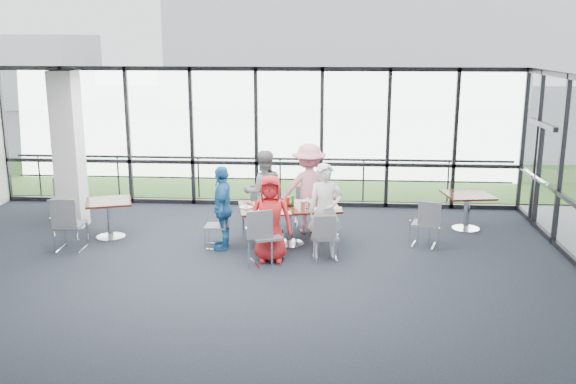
# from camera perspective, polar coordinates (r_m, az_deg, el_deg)

# --- Properties ---
(floor) EXTENTS (12.00, 10.00, 0.02)m
(floor) POSITION_cam_1_polar(r_m,az_deg,el_deg) (10.40, -6.08, -8.16)
(floor) COLOR black
(floor) RESTS_ON ground
(ceiling) EXTENTS (12.00, 10.00, 0.04)m
(ceiling) POSITION_cam_1_polar(r_m,az_deg,el_deg) (9.69, -6.56, 9.76)
(ceiling) COLOR white
(ceiling) RESTS_ON ground
(wall_front) EXTENTS (12.00, 0.10, 3.20)m
(wall_front) POSITION_cam_1_polar(r_m,az_deg,el_deg) (5.33, -16.15, -11.69)
(wall_front) COLOR silver
(wall_front) RESTS_ON ground
(curtain_wall_back) EXTENTS (12.00, 0.10, 3.20)m
(curtain_wall_back) POSITION_cam_1_polar(r_m,az_deg,el_deg) (14.78, -2.84, 4.87)
(curtain_wall_back) COLOR white
(curtain_wall_back) RESTS_ON ground
(exit_door) EXTENTS (0.12, 1.60, 2.10)m
(exit_door) POSITION_cam_1_polar(r_m,az_deg,el_deg) (14.18, 21.36, 1.32)
(exit_door) COLOR black
(exit_door) RESTS_ON ground
(structural_column) EXTENTS (0.50, 0.50, 3.20)m
(structural_column) POSITION_cam_1_polar(r_m,az_deg,el_deg) (13.80, -18.92, 3.53)
(structural_column) COLOR white
(structural_column) RESTS_ON ground
(apron) EXTENTS (80.00, 70.00, 0.02)m
(apron) POSITION_cam_1_polar(r_m,az_deg,el_deg) (19.96, -1.05, 2.44)
(apron) COLOR gray
(apron) RESTS_ON ground
(grass_strip) EXTENTS (80.00, 5.00, 0.01)m
(grass_strip) POSITION_cam_1_polar(r_m,az_deg,el_deg) (18.01, -1.63, 1.31)
(grass_strip) COLOR #316027
(grass_strip) RESTS_ON ground
(hangar_main) EXTENTS (24.00, 10.00, 6.00)m
(hangar_main) POSITION_cam_1_polar(r_m,az_deg,el_deg) (41.57, 7.38, 12.30)
(hangar_main) COLOR silver
(hangar_main) RESTS_ON ground
(hangar_aux) EXTENTS (10.00, 6.00, 4.00)m
(hangar_aux) POSITION_cam_1_polar(r_m,az_deg,el_deg) (42.44, -24.02, 9.94)
(hangar_aux) COLOR silver
(hangar_aux) RESTS_ON ground
(guard_rail) EXTENTS (12.00, 0.06, 0.06)m
(guard_rail) POSITION_cam_1_polar(r_m,az_deg,el_deg) (15.57, -2.52, 1.20)
(guard_rail) COLOR #2D2D33
(guard_rail) RESTS_ON ground
(main_table) EXTENTS (2.02, 1.37, 0.75)m
(main_table) POSITION_cam_1_polar(r_m,az_deg,el_deg) (12.04, 0.10, -1.89)
(main_table) COLOR #330C09
(main_table) RESTS_ON ground
(side_table_left) EXTENTS (1.08, 1.08, 0.75)m
(side_table_left) POSITION_cam_1_polar(r_m,az_deg,el_deg) (12.94, -15.63, -1.26)
(side_table_left) COLOR #330C09
(side_table_left) RESTS_ON ground
(side_table_right) EXTENTS (1.04, 1.04, 0.75)m
(side_table_right) POSITION_cam_1_polar(r_m,az_deg,el_deg) (13.49, 15.67, -0.62)
(side_table_right) COLOR #330C09
(side_table_right) RESTS_ON ground
(diner_near_left) EXTENTS (0.78, 0.54, 1.53)m
(diner_near_left) POSITION_cam_1_polar(r_m,az_deg,el_deg) (11.15, -1.58, -2.38)
(diner_near_left) COLOR red
(diner_near_left) RESTS_ON ground
(diner_near_right) EXTENTS (0.69, 0.55, 1.70)m
(diner_near_right) POSITION_cam_1_polar(r_m,az_deg,el_deg) (11.33, 3.34, -1.70)
(diner_near_right) COLOR silver
(diner_near_right) RESTS_ON ground
(diner_far_left) EXTENTS (0.93, 0.72, 1.68)m
(diner_far_left) POSITION_cam_1_polar(r_m,az_deg,el_deg) (12.72, -2.20, -0.02)
(diner_far_left) COLOR slate
(diner_far_left) RESTS_ON ground
(diner_far_right) EXTENTS (1.26, 0.83, 1.80)m
(diner_far_right) POSITION_cam_1_polar(r_m,az_deg,el_deg) (12.77, 1.86, 0.30)
(diner_far_right) COLOR pink
(diner_far_right) RESTS_ON ground
(diner_end) EXTENTS (0.56, 0.95, 1.57)m
(diner_end) POSITION_cam_1_polar(r_m,az_deg,el_deg) (11.85, -5.83, -1.39)
(diner_end) COLOR #2267A8
(diner_end) RESTS_ON ground
(chair_main_nl) EXTENTS (0.62, 0.62, 0.97)m
(chair_main_nl) POSITION_cam_1_polar(r_m,az_deg,el_deg) (11.09, -1.95, -3.98)
(chair_main_nl) COLOR slate
(chair_main_nl) RESTS_ON ground
(chair_main_nr) EXTENTS (0.46, 0.46, 0.83)m
(chair_main_nr) POSITION_cam_1_polar(r_m,az_deg,el_deg) (11.32, 3.44, -4.02)
(chair_main_nr) COLOR slate
(chair_main_nr) RESTS_ON ground
(chair_main_fl) EXTENTS (0.55, 0.55, 0.90)m
(chair_main_fl) POSITION_cam_1_polar(r_m,az_deg,el_deg) (12.97, -2.81, -1.56)
(chair_main_fl) COLOR slate
(chair_main_fl) RESTS_ON ground
(chair_main_fr) EXTENTS (0.41, 0.41, 0.84)m
(chair_main_fr) POSITION_cam_1_polar(r_m,az_deg,el_deg) (13.09, 1.51, -1.55)
(chair_main_fr) COLOR slate
(chair_main_fr) RESTS_ON ground
(chair_main_end) EXTENTS (0.41, 0.41, 0.83)m
(chair_main_end) POSITION_cam_1_polar(r_m,az_deg,el_deg) (12.01, -6.38, -3.03)
(chair_main_end) COLOR slate
(chair_main_end) RESTS_ON ground
(chair_spare_la) EXTENTS (0.50, 0.50, 1.00)m
(chair_spare_la) POSITION_cam_1_polar(r_m,az_deg,el_deg) (12.42, -18.81, -2.73)
(chair_spare_la) COLOR slate
(chair_spare_la) RESTS_ON ground
(chair_spare_lb) EXTENTS (0.48, 0.48, 0.82)m
(chair_spare_lb) POSITION_cam_1_polar(r_m,az_deg,el_deg) (14.75, -19.59, -0.65)
(chair_spare_lb) COLOR slate
(chair_spare_lb) RESTS_ON ground
(chair_spare_r) EXTENTS (0.54, 0.54, 0.89)m
(chair_spare_r) POSITION_cam_1_polar(r_m,az_deg,el_deg) (12.26, 12.03, -2.77)
(chair_spare_r) COLOR slate
(chair_spare_r) RESTS_ON ground
(plate_nl) EXTENTS (0.26, 0.26, 0.01)m
(plate_nl) POSITION_cam_1_polar(r_m,az_deg,el_deg) (11.67, -2.17, -1.70)
(plate_nl) COLOR white
(plate_nl) RESTS_ON main_table
(plate_nr) EXTENTS (0.28, 0.28, 0.01)m
(plate_nr) POSITION_cam_1_polar(r_m,az_deg,el_deg) (11.80, 2.80, -1.54)
(plate_nr) COLOR white
(plate_nr) RESTS_ON main_table
(plate_fl) EXTENTS (0.27, 0.27, 0.01)m
(plate_fl) POSITION_cam_1_polar(r_m,az_deg,el_deg) (12.23, -2.26, -1.00)
(plate_fl) COLOR white
(plate_fl) RESTS_ON main_table
(plate_fr) EXTENTS (0.26, 0.26, 0.01)m
(plate_fr) POSITION_cam_1_polar(r_m,az_deg,el_deg) (12.40, 1.81, -0.78)
(plate_fr) COLOR white
(plate_fr) RESTS_ON main_table
(plate_end) EXTENTS (0.25, 0.25, 0.01)m
(plate_end) POSITION_cam_1_polar(r_m,az_deg,el_deg) (11.94, -3.75, -1.37)
(plate_end) COLOR white
(plate_end) RESTS_ON main_table
(tumbler_a) EXTENTS (0.07, 0.07, 0.14)m
(tumbler_a) POSITION_cam_1_polar(r_m,az_deg,el_deg) (11.79, -0.97, -1.23)
(tumbler_a) COLOR white
(tumbler_a) RESTS_ON main_table
(tumbler_b) EXTENTS (0.07, 0.07, 0.13)m
(tumbler_b) POSITION_cam_1_polar(r_m,az_deg,el_deg) (11.83, 1.67, -1.19)
(tumbler_b) COLOR white
(tumbler_b) RESTS_ON main_table
(tumbler_c) EXTENTS (0.07, 0.07, 0.14)m
(tumbler_c) POSITION_cam_1_polar(r_m,az_deg,el_deg) (12.19, 0.08, -0.72)
(tumbler_c) COLOR white
(tumbler_c) RESTS_ON main_table
(tumbler_d) EXTENTS (0.07, 0.07, 0.14)m
(tumbler_d) POSITION_cam_1_polar(r_m,az_deg,el_deg) (11.80, -2.98, -1.23)
(tumbler_d) COLOR white
(tumbler_d) RESTS_ON main_table
(menu_a) EXTENTS (0.36, 0.30, 0.00)m
(menu_a) POSITION_cam_1_polar(r_m,az_deg,el_deg) (11.54, -0.53, -1.89)
(menu_a) COLOR beige
(menu_a) RESTS_ON main_table
(menu_b) EXTENTS (0.29, 0.20, 0.00)m
(menu_b) POSITION_cam_1_polar(r_m,az_deg,el_deg) (11.92, 4.11, -1.43)
(menu_b) COLOR beige
(menu_b) RESTS_ON main_table
(menu_c) EXTENTS (0.33, 0.36, 0.00)m
(menu_c) POSITION_cam_1_polar(r_m,az_deg,el_deg) (12.38, 0.76, -0.83)
(menu_c) COLOR beige
(menu_c) RESTS_ON main_table
(condiment_caddy) EXTENTS (0.10, 0.07, 0.04)m
(condiment_caddy) POSITION_cam_1_polar(r_m,az_deg,el_deg) (12.00, 0.22, -1.20)
(condiment_caddy) COLOR black
(condiment_caddy) RESTS_ON main_table
(ketchup_bottle) EXTENTS (0.06, 0.06, 0.18)m
(ketchup_bottle) POSITION_cam_1_polar(r_m,az_deg,el_deg) (11.99, -0.02, -0.87)
(ketchup_bottle) COLOR #B52100
(ketchup_bottle) RESTS_ON main_table
(green_bottle) EXTENTS (0.05, 0.05, 0.20)m
(green_bottle) POSITION_cam_1_polar(r_m,az_deg,el_deg) (12.03, 0.43, -0.77)
(green_bottle) COLOR #177918
(green_bottle) RESTS_ON main_table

